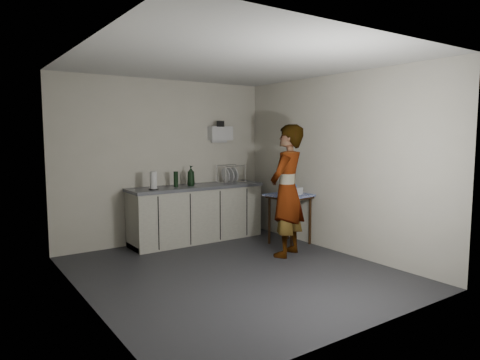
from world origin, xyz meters
TOP-DOWN VIEW (x-y plane):
  - ground at (0.00, 0.00)m, footprint 4.00×4.00m
  - wall_back at (0.00, 1.99)m, footprint 3.60×0.02m
  - wall_right at (1.79, 0.00)m, footprint 0.02×4.00m
  - wall_left at (-1.79, 0.00)m, footprint 0.02×4.00m
  - ceiling at (0.00, 0.00)m, footprint 3.60×4.00m
  - kitchen_counter at (0.40, 1.70)m, footprint 2.24×0.62m
  - wall_shelf at (1.00, 1.92)m, footprint 0.42×0.18m
  - side_table at (1.50, 0.66)m, footprint 0.70×0.70m
  - standing_man at (1.04, 0.21)m, footprint 0.81×0.70m
  - soap_bottle at (0.31, 1.71)m, footprint 0.13×0.13m
  - soda_can at (0.30, 1.71)m, footprint 0.06×0.06m
  - dark_bottle at (0.04, 1.71)m, footprint 0.07×0.07m
  - paper_towel at (-0.38, 1.60)m, footprint 0.15×0.15m
  - dish_rack at (1.07, 1.71)m, footprint 0.44×0.33m
  - bakery_box at (1.48, 0.64)m, footprint 0.34×0.35m

SIDE VIEW (x-z plane):
  - ground at x=0.00m, z-range 0.00..0.00m
  - kitchen_counter at x=0.40m, z-range -0.03..0.88m
  - side_table at x=1.50m, z-range 0.30..1.09m
  - bakery_box at x=1.48m, z-range 0.69..1.08m
  - standing_man at x=1.04m, z-range 0.00..1.87m
  - soda_can at x=0.30m, z-range 0.91..1.03m
  - dish_rack at x=1.07m, z-range 0.83..1.13m
  - dark_bottle at x=0.04m, z-range 0.91..1.15m
  - paper_towel at x=-0.38m, z-range 0.90..1.17m
  - soap_bottle at x=0.31m, z-range 0.91..1.23m
  - wall_back at x=0.00m, z-range 0.00..2.60m
  - wall_right at x=1.79m, z-range 0.00..2.60m
  - wall_left at x=-1.79m, z-range 0.00..2.60m
  - wall_shelf at x=1.00m, z-range 1.56..1.93m
  - ceiling at x=0.00m, z-range 2.59..2.60m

